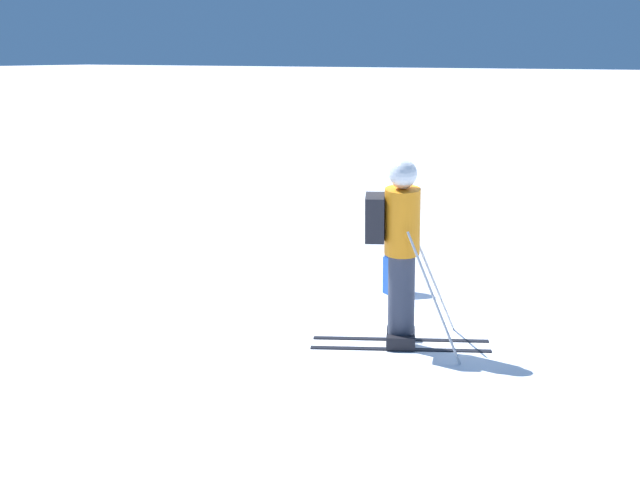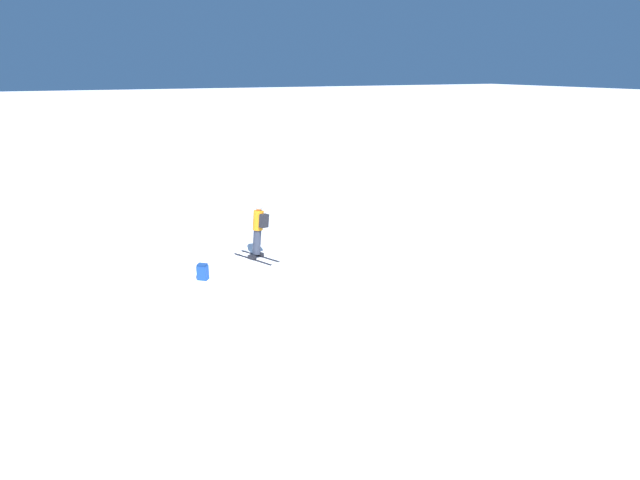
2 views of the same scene
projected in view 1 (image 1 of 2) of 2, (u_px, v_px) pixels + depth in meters
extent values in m
plane|color=white|center=(458.00, 316.00, 11.66)|extent=(300.00, 300.00, 0.00)
cube|color=black|center=(401.00, 349.00, 10.36)|extent=(0.89, 1.60, 0.01)
cube|color=black|center=(401.00, 339.00, 10.71)|extent=(0.89, 1.60, 0.01)
cube|color=black|center=(401.00, 343.00, 10.35)|extent=(0.25, 0.31, 0.12)
cube|color=black|center=(401.00, 333.00, 10.70)|extent=(0.25, 0.31, 0.12)
cylinder|color=#2D3342|center=(401.00, 293.00, 10.37)|extent=(0.45, 0.40, 0.85)
cylinder|color=orange|center=(402.00, 221.00, 10.14)|extent=(0.54, 0.50, 0.69)
sphere|color=tan|center=(403.00, 177.00, 10.00)|extent=(0.34, 0.33, 0.26)
sphere|color=silver|center=(403.00, 174.00, 9.99)|extent=(0.39, 0.38, 0.30)
cube|color=black|center=(375.00, 218.00, 10.15)|extent=(0.38, 0.32, 0.47)
cylinder|color=#B7B7BC|center=(434.00, 298.00, 9.91)|extent=(0.04, 0.58, 1.21)
cylinder|color=#B7B7BC|center=(431.00, 276.00, 10.73)|extent=(0.78, 0.20, 1.28)
cube|color=#194293|center=(398.00, 276.00, 12.72)|extent=(0.37, 0.36, 0.44)
cube|color=navy|center=(398.00, 255.00, 12.68)|extent=(0.33, 0.32, 0.06)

